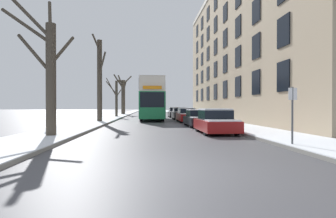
{
  "coord_description": "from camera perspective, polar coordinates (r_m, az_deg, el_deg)",
  "views": [
    {
      "loc": [
        -0.71,
        -6.13,
        1.5
      ],
      "look_at": [
        1.16,
        18.8,
        1.3
      ],
      "focal_mm": 28.0,
      "sensor_mm": 36.0,
      "label": 1
    }
  ],
  "objects": [
    {
      "name": "parked_car_0",
      "position": [
        15.14,
        10.3,
        -2.78
      ],
      "size": [
        1.85,
        3.95,
        1.41
      ],
      "color": "maroon",
      "rests_on": "ground"
    },
    {
      "name": "parked_car_4",
      "position": [
        38.03,
        1.46,
        -0.79
      ],
      "size": [
        1.75,
        4.48,
        1.48
      ],
      "color": "black",
      "rests_on": "ground"
    },
    {
      "name": "street_sign_post",
      "position": [
        10.45,
        25.46,
        -0.76
      ],
      "size": [
        0.32,
        0.07,
        2.22
      ],
      "color": "#4C4F54",
      "rests_on": "ground"
    },
    {
      "name": "bare_tree_left_0",
      "position": [
        13.87,
        -24.58,
        7.88
      ],
      "size": [
        2.98,
        2.76,
        7.02
      ],
      "color": "#423A30",
      "rests_on": "ground"
    },
    {
      "name": "sidewalk_left",
      "position": [
        59.36,
        -9.12,
        -0.93
      ],
      "size": [
        3.06,
        130.0,
        0.16
      ],
      "color": "gray",
      "rests_on": "ground"
    },
    {
      "name": "pedestrian_left_sidewalk",
      "position": [
        16.5,
        -24.29,
        -1.67
      ],
      "size": [
        0.36,
        0.36,
        1.64
      ],
      "rotation": [
        0.0,
        0.0,
        3.89
      ],
      "color": "black",
      "rests_on": "ground"
    },
    {
      "name": "terrace_facade_right",
      "position": [
        31.82,
        19.31,
        12.69
      ],
      "size": [
        9.1,
        35.45,
        16.52
      ],
      "color": "tan",
      "rests_on": "ground"
    },
    {
      "name": "double_decker_bus",
      "position": [
        30.72,
        -3.61,
        2.44
      ],
      "size": [
        2.61,
        11.56,
        4.54
      ],
      "color": "#1E7A47",
      "rests_on": "ground"
    },
    {
      "name": "parked_car_3",
      "position": [
        32.17,
        2.51,
        -1.02
      ],
      "size": [
        1.71,
        3.95,
        1.46
      ],
      "color": "black",
      "rests_on": "ground"
    },
    {
      "name": "parked_car_2",
      "position": [
        26.25,
        4.06,
        -1.39
      ],
      "size": [
        1.71,
        4.58,
        1.41
      ],
      "color": "maroon",
      "rests_on": "ground"
    },
    {
      "name": "parked_car_1",
      "position": [
        20.33,
        6.52,
        -2.06
      ],
      "size": [
        1.74,
        4.53,
        1.31
      ],
      "color": "black",
      "rests_on": "ground"
    },
    {
      "name": "bare_tree_left_1",
      "position": [
        25.87,
        -14.67,
        6.52
      ],
      "size": [
        1.27,
        3.02,
        8.22
      ],
      "color": "#423A30",
      "rests_on": "ground"
    },
    {
      "name": "ground_plane",
      "position": [
        6.35,
        2.34,
        -13.19
      ],
      "size": [
        320.0,
        320.0,
        0.0
      ],
      "primitive_type": "plane",
      "color": "#424247"
    },
    {
      "name": "bare_tree_left_2",
      "position": [
        38.18,
        -11.26,
        2.45
      ],
      "size": [
        2.27,
        1.42,
        5.77
      ],
      "color": "#423A30",
      "rests_on": "ground"
    },
    {
      "name": "sidewalk_right",
      "position": [
        59.5,
        1.9,
        -0.92
      ],
      "size": [
        3.06,
        130.0,
        0.16
      ],
      "color": "gray",
      "rests_on": "ground"
    },
    {
      "name": "bare_tree_left_3",
      "position": [
        50.37,
        -9.75,
        3.15
      ],
      "size": [
        3.31,
        4.58,
        7.68
      ],
      "color": "#423A30",
      "rests_on": "ground"
    }
  ]
}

